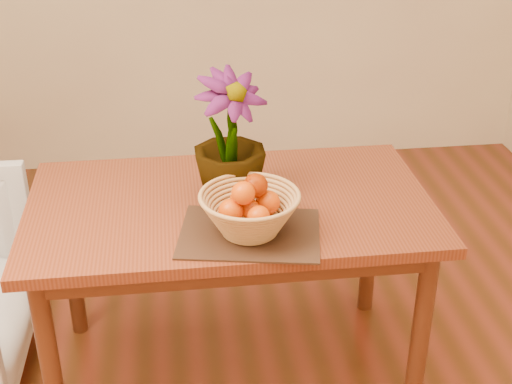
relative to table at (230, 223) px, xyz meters
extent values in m
cube|color=maroon|center=(0.00, 0.00, 0.07)|extent=(1.40, 0.80, 0.04)
cube|color=#482110|center=(0.00, 0.00, 0.01)|extent=(1.28, 0.68, 0.08)
cylinder|color=#482110|center=(-0.62, -0.32, -0.31)|extent=(0.06, 0.06, 0.71)
cylinder|color=#482110|center=(0.62, -0.32, -0.31)|extent=(0.06, 0.06, 0.71)
cylinder|color=#482110|center=(-0.62, 0.32, -0.31)|extent=(0.06, 0.06, 0.71)
cylinder|color=#482110|center=(0.62, 0.32, -0.31)|extent=(0.06, 0.06, 0.71)
cube|color=#341B13|center=(0.04, -0.23, 0.09)|extent=(0.50, 0.41, 0.01)
cylinder|color=tan|center=(0.04, -0.23, 0.10)|extent=(0.16, 0.16, 0.01)
sphere|color=#D04303|center=(0.04, -0.23, 0.18)|extent=(0.06, 0.06, 0.06)
sphere|color=#D04303|center=(0.10, -0.21, 0.19)|extent=(0.08, 0.08, 0.08)
sphere|color=#D04303|center=(0.02, -0.17, 0.18)|extent=(0.07, 0.07, 0.07)
sphere|color=#D04303|center=(-0.02, -0.25, 0.19)|extent=(0.08, 0.08, 0.08)
sphere|color=#D04303|center=(0.06, -0.29, 0.18)|extent=(0.07, 0.07, 0.07)
sphere|color=#D04303|center=(0.06, -0.21, 0.25)|extent=(0.08, 0.08, 0.08)
sphere|color=#D04303|center=(0.02, -0.25, 0.25)|extent=(0.07, 0.07, 0.07)
sphere|color=#D04303|center=(0.06, -0.21, 0.25)|extent=(0.08, 0.08, 0.08)
imported|color=#194213|center=(0.01, 0.02, 0.31)|extent=(0.34, 0.34, 0.45)
camera|label=1|loc=(-0.18, -2.16, 1.27)|focal=50.00mm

